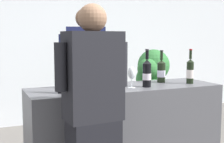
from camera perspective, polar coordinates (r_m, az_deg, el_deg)
wall_back at (r=5.29m, az=-9.95°, el=5.73°), size 8.00×0.10×2.80m
counter at (r=2.99m, az=2.60°, el=-12.26°), size 1.84×0.57×0.99m
wine_bottle_0 at (r=3.17m, az=9.30°, el=0.07°), size 0.09×0.09×0.33m
wine_bottle_1 at (r=3.14m, az=14.54°, el=0.06°), size 0.07×0.07×0.35m
wine_bottle_2 at (r=2.84m, az=6.61°, el=-0.30°), size 0.08×0.08×0.36m
wine_bottle_3 at (r=2.68m, az=0.14°, el=-1.12°), size 0.08×0.08×0.32m
wine_bottle_4 at (r=2.77m, az=-6.23°, el=-0.74°), size 0.08×0.08×0.34m
wine_bottle_5 at (r=2.54m, az=-9.48°, el=-1.19°), size 0.07×0.07×0.32m
wine_glass at (r=2.78m, az=3.73°, el=-0.41°), size 0.07×0.07×0.20m
person_server at (r=3.34m, az=-4.96°, el=-3.69°), size 0.55×0.34×1.76m
person_guest at (r=2.16m, az=-3.57°, el=-10.39°), size 0.54×0.26×1.68m
potted_shrub at (r=4.39m, az=7.51°, el=-2.32°), size 0.59×0.62×1.29m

